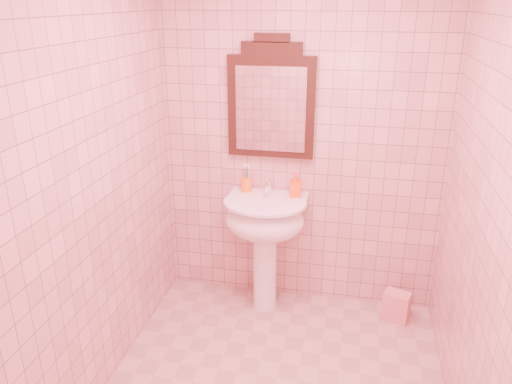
% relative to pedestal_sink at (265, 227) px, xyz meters
% --- Properties ---
extents(back_wall, '(2.00, 0.02, 2.50)m').
position_rel_pedestal_sink_xyz_m(back_wall, '(0.21, 0.23, 0.59)').
color(back_wall, '#DCA399').
rests_on(back_wall, floor).
extents(pedestal_sink, '(0.58, 0.58, 0.86)m').
position_rel_pedestal_sink_xyz_m(pedestal_sink, '(0.00, 0.00, 0.00)').
color(pedestal_sink, white).
rests_on(pedestal_sink, floor).
extents(faucet, '(0.04, 0.16, 0.11)m').
position_rel_pedestal_sink_xyz_m(faucet, '(0.00, 0.14, 0.26)').
color(faucet, white).
rests_on(faucet, pedestal_sink).
extents(mirror, '(0.60, 0.06, 0.84)m').
position_rel_pedestal_sink_xyz_m(mirror, '(-0.00, 0.20, 0.86)').
color(mirror, black).
rests_on(mirror, back_wall).
extents(toothbrush_cup, '(0.08, 0.08, 0.19)m').
position_rel_pedestal_sink_xyz_m(toothbrush_cup, '(-0.17, 0.16, 0.25)').
color(toothbrush_cup, orange).
rests_on(toothbrush_cup, pedestal_sink).
extents(soap_dispenser, '(0.09, 0.09, 0.17)m').
position_rel_pedestal_sink_xyz_m(soap_dispenser, '(0.19, 0.13, 0.29)').
color(soap_dispenser, '#FF4915').
rests_on(soap_dispenser, pedestal_sink).
extents(towel, '(0.21, 0.17, 0.22)m').
position_rel_pedestal_sink_xyz_m(towel, '(0.96, 0.03, -0.55)').
color(towel, '#E08E83').
rests_on(towel, floor).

